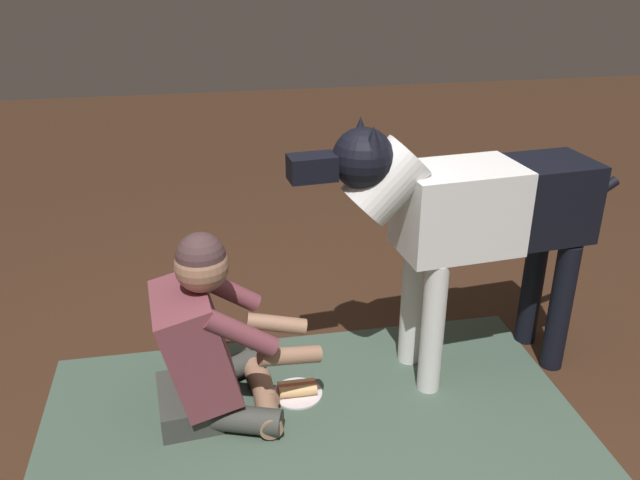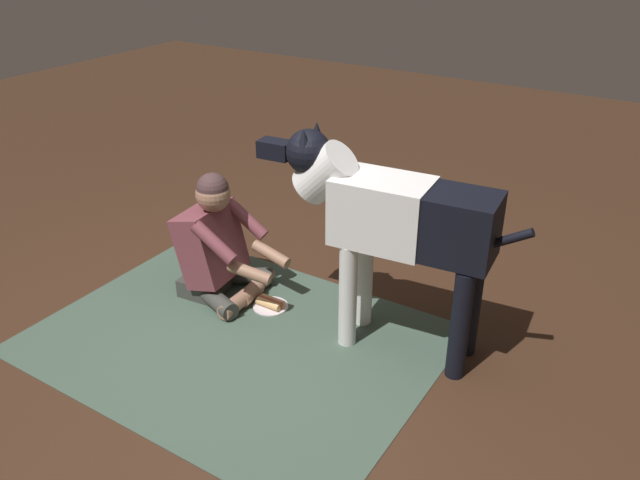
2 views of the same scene
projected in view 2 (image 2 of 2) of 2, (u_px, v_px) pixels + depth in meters
The scene contains 5 objects.
ground_plane at pixel (219, 354), 3.56m from camera, with size 13.59×13.59×0.00m, color #3B2417.
area_rug at pixel (237, 339), 3.67m from camera, with size 2.22×1.66×0.01m, color #3F5245.
person_sitting_on_floor at pixel (218, 247), 3.96m from camera, with size 0.70×0.58×0.82m.
large_dog at pixel (392, 220), 3.31m from camera, with size 1.49×0.39×1.20m.
hot_dog_on_plate at pixel (270, 304), 3.96m from camera, with size 0.22×0.22×0.06m.
Camera 2 is at (-2.00, 2.12, 2.20)m, focal length 36.04 mm.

